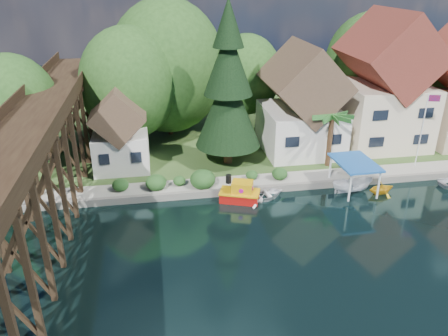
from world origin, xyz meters
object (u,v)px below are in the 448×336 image
(house_center, at_px, (384,89))
(tugboat, at_px, (240,193))
(house_left, at_px, (301,107))
(boat_yellow, at_px, (382,187))
(shed, at_px, (120,134))
(palm_tree, at_px, (332,118))
(boat_canopy, at_px, (353,179))
(flagpole, at_px, (425,123))
(conifer, at_px, (228,89))
(trestle_bridge, at_px, (39,162))
(boat_white_a, at_px, (261,194))

(house_center, bearing_deg, tugboat, -150.59)
(house_left, height_order, boat_yellow, house_left)
(shed, distance_m, palm_tree, 19.71)
(boat_canopy, bearing_deg, flagpole, 21.37)
(conifer, bearing_deg, house_center, 8.81)
(house_left, bearing_deg, trestle_bridge, -154.79)
(shed, relative_size, conifer, 0.51)
(boat_yellow, bearing_deg, boat_white_a, 76.54)
(trestle_bridge, height_order, house_center, house_center)
(house_center, height_order, boat_canopy, house_center)
(conifer, relative_size, tugboat, 4.12)
(trestle_bridge, xyz_separation_m, boat_canopy, (24.82, 1.61, -4.10))
(tugboat, bearing_deg, shed, 142.29)
(flagpole, height_order, boat_canopy, flagpole)
(tugboat, xyz_separation_m, boat_white_a, (1.83, 0.10, -0.28))
(house_center, relative_size, palm_tree, 2.54)
(house_left, xyz_separation_m, house_center, (9.00, 0.50, 1.28))
(house_left, height_order, tugboat, house_left)
(shed, relative_size, flagpole, 1.10)
(trestle_bridge, xyz_separation_m, boat_yellow, (27.22, 0.94, -4.71))
(house_left, relative_size, flagpole, 1.55)
(palm_tree, bearing_deg, house_center, 33.13)
(conifer, distance_m, boat_white_a, 10.28)
(trestle_bridge, xyz_separation_m, conifer, (15.08, 8.71, 2.50))
(palm_tree, relative_size, boat_yellow, 2.26)
(trestle_bridge, distance_m, conifer, 17.59)
(boat_white_a, bearing_deg, tugboat, 81.03)
(house_center, xyz_separation_m, flagpole, (0.82, -6.58, -1.55))
(boat_canopy, bearing_deg, tugboat, 179.62)
(trestle_bridge, bearing_deg, house_left, 25.21)
(tugboat, bearing_deg, house_center, 29.41)
(boat_white_a, xyz_separation_m, boat_canopy, (8.10, -0.17, 0.82))
(conifer, distance_m, boat_yellow, 16.11)
(house_left, xyz_separation_m, boat_canopy, (1.82, -9.21, -3.89))
(trestle_bridge, xyz_separation_m, boat_white_a, (16.72, 1.79, -4.92))
(conifer, distance_m, tugboat, 10.01)
(conifer, bearing_deg, boat_canopy, -36.05)
(house_center, xyz_separation_m, boat_canopy, (-7.18, -9.71, -5.16))
(shed, relative_size, tugboat, 2.12)
(trestle_bridge, height_order, tugboat, trestle_bridge)
(flagpole, bearing_deg, conifer, 167.42)
(house_left, bearing_deg, palm_tree, -72.12)
(flagpole, distance_m, boat_yellow, 7.99)
(house_center, height_order, conifer, conifer)
(trestle_bridge, bearing_deg, shed, 61.81)
(flagpole, bearing_deg, palm_tree, 168.93)
(flagpole, bearing_deg, house_center, 97.14)
(trestle_bridge, xyz_separation_m, house_center, (32.00, 11.33, 1.07))
(trestle_bridge, xyz_separation_m, shed, (5.00, 9.33, -1.52))
(house_center, xyz_separation_m, boat_white_a, (-15.28, -9.54, -5.99))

